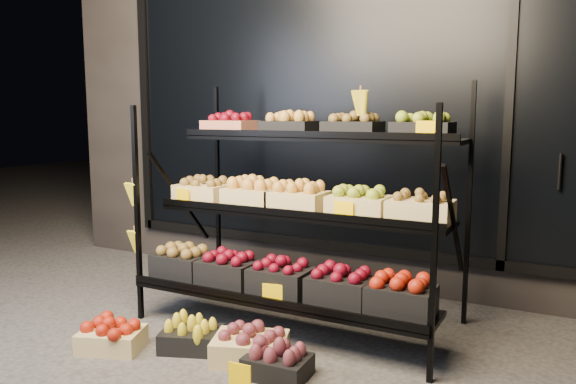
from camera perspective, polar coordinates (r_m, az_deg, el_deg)
The scene contains 8 objects.
ground at distance 3.51m, azimuth -3.79°, elevation -16.35°, with size 24.00×24.00×0.00m, color #514F4C.
building at distance 5.57m, azimuth 10.36°, elevation 11.00°, with size 6.00×2.08×3.50m.
display_rack at distance 3.78m, azimuth 0.83°, elevation -2.03°, with size 2.18×1.02×1.71m.
tag_floor_b at distance 3.09m, azimuth -4.93°, elevation -18.66°, with size 0.13×0.01×0.12m, color #FFC600.
floor_crate_left at distance 3.72m, azimuth -17.49°, elevation -13.74°, with size 0.44×0.38×0.19m.
floor_crate_midleft at distance 3.62m, azimuth -9.75°, elevation -14.16°, with size 0.44×0.38×0.19m.
floor_crate_midright at distance 3.42m, azimuth -3.87°, elevation -15.23°, with size 0.51×0.44×0.21m.
floor_crate_right at distance 3.24m, azimuth -1.06°, elevation -16.84°, with size 0.36×0.27×0.18m.
Camera 1 is at (1.68, -2.72, 1.45)m, focal length 35.00 mm.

